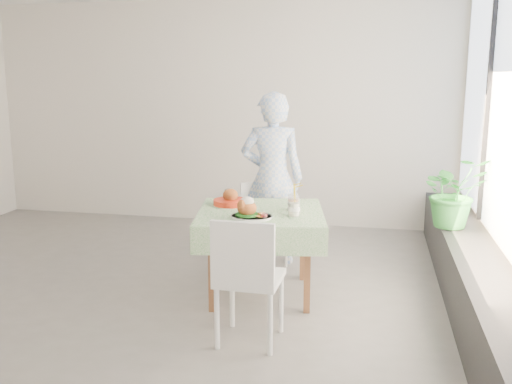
% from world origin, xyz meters
% --- Properties ---
extents(floor, '(6.00, 6.00, 0.00)m').
position_xyz_m(floor, '(0.00, 0.00, 0.00)').
color(floor, '#615F5C').
rests_on(floor, ground).
extents(wall_back, '(6.00, 0.02, 2.80)m').
position_xyz_m(wall_back, '(0.00, 2.50, 1.40)').
color(wall_back, silver).
rests_on(wall_back, ground).
extents(window_ledge, '(0.40, 4.80, 0.50)m').
position_xyz_m(window_ledge, '(2.80, 0.00, 0.25)').
color(window_ledge, black).
rests_on(window_ledge, ground).
extents(cafe_table, '(1.20, 1.20, 0.74)m').
position_xyz_m(cafe_table, '(1.06, 0.04, 0.46)').
color(cafe_table, brown).
rests_on(cafe_table, ground).
extents(chair_far, '(0.53, 0.53, 0.82)m').
position_xyz_m(chair_far, '(0.92, 0.87, 0.25)').
color(chair_far, white).
rests_on(chair_far, ground).
extents(chair_near, '(0.45, 0.45, 0.92)m').
position_xyz_m(chair_near, '(1.16, -0.86, 0.29)').
color(chair_near, white).
rests_on(chair_near, ground).
extents(diner, '(0.68, 0.50, 1.72)m').
position_xyz_m(diner, '(0.99, 0.96, 0.86)').
color(diner, '#97BBF1').
rests_on(diner, ground).
extents(main_dish, '(0.34, 0.34, 0.17)m').
position_xyz_m(main_dish, '(1.01, -0.21, 0.80)').
color(main_dish, white).
rests_on(main_dish, cafe_table).
extents(juice_cup_orange, '(0.10, 0.10, 0.28)m').
position_xyz_m(juice_cup_orange, '(1.32, 0.12, 0.81)').
color(juice_cup_orange, white).
rests_on(juice_cup_orange, cafe_table).
extents(juice_cup_lemonade, '(0.11, 0.11, 0.30)m').
position_xyz_m(juice_cup_lemonade, '(1.35, -0.07, 0.81)').
color(juice_cup_lemonade, white).
rests_on(juice_cup_lemonade, cafe_table).
extents(second_dish, '(0.30, 0.30, 0.14)m').
position_xyz_m(second_dish, '(0.75, 0.22, 0.78)').
color(second_dish, '#B82912').
rests_on(second_dish, cafe_table).
extents(potted_plant, '(0.73, 0.68, 0.66)m').
position_xyz_m(potted_plant, '(2.70, 0.79, 0.83)').
color(potted_plant, '#256F33').
rests_on(potted_plant, window_ledge).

